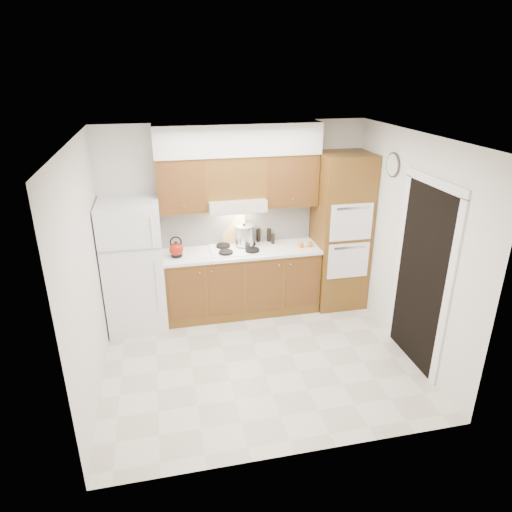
# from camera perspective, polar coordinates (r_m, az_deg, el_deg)

# --- Properties ---
(floor) EXTENTS (3.60, 3.60, 0.00)m
(floor) POSITION_cam_1_polar(r_m,az_deg,el_deg) (5.62, 0.34, -12.69)
(floor) COLOR beige
(floor) RESTS_ON ground
(ceiling) EXTENTS (3.60, 3.60, 0.00)m
(ceiling) POSITION_cam_1_polar(r_m,az_deg,el_deg) (4.63, 0.42, 14.54)
(ceiling) COLOR white
(ceiling) RESTS_ON wall_back
(wall_back) EXTENTS (3.60, 0.02, 2.60)m
(wall_back) POSITION_cam_1_polar(r_m,az_deg,el_deg) (6.36, -2.60, 4.77)
(wall_back) COLOR silver
(wall_back) RESTS_ON floor
(wall_left) EXTENTS (0.02, 3.00, 2.60)m
(wall_left) POSITION_cam_1_polar(r_m,az_deg,el_deg) (4.94, -20.44, -2.15)
(wall_left) COLOR silver
(wall_left) RESTS_ON floor
(wall_right) EXTENTS (0.02, 3.00, 2.60)m
(wall_right) POSITION_cam_1_polar(r_m,az_deg,el_deg) (5.63, 18.54, 1.14)
(wall_right) COLOR silver
(wall_right) RESTS_ON floor
(fridge) EXTENTS (0.75, 0.72, 1.72)m
(fridge) POSITION_cam_1_polar(r_m,az_deg,el_deg) (6.11, -15.01, -1.20)
(fridge) COLOR white
(fridge) RESTS_ON floor
(base_cabinets) EXTENTS (2.11, 0.60, 0.90)m
(base_cabinets) POSITION_cam_1_polar(r_m,az_deg,el_deg) (6.41, -1.79, -3.27)
(base_cabinets) COLOR brown
(base_cabinets) RESTS_ON floor
(countertop) EXTENTS (2.13, 0.62, 0.04)m
(countertop) POSITION_cam_1_polar(r_m,az_deg,el_deg) (6.21, -1.82, 0.59)
(countertop) COLOR white
(countertop) RESTS_ON base_cabinets
(backsplash) EXTENTS (2.11, 0.03, 0.56)m
(backsplash) POSITION_cam_1_polar(r_m,az_deg,el_deg) (6.38, -2.35, 4.06)
(backsplash) COLOR white
(backsplash) RESTS_ON countertop
(oven_cabinet) EXTENTS (0.70, 0.65, 2.20)m
(oven_cabinet) POSITION_cam_1_polar(r_m,az_deg,el_deg) (6.52, 10.51, 3.00)
(oven_cabinet) COLOR brown
(oven_cabinet) RESTS_ON floor
(upper_cab_left) EXTENTS (0.63, 0.33, 0.70)m
(upper_cab_left) POSITION_cam_1_polar(r_m,az_deg,el_deg) (5.98, -9.26, 8.80)
(upper_cab_left) COLOR brown
(upper_cab_left) RESTS_ON wall_back
(upper_cab_right) EXTENTS (0.73, 0.33, 0.70)m
(upper_cab_right) POSITION_cam_1_polar(r_m,az_deg,el_deg) (6.22, 4.17, 9.56)
(upper_cab_right) COLOR brown
(upper_cab_right) RESTS_ON wall_back
(range_hood) EXTENTS (0.75, 0.45, 0.15)m
(range_hood) POSITION_cam_1_polar(r_m,az_deg,el_deg) (6.07, -2.51, 6.59)
(range_hood) COLOR silver
(range_hood) RESTS_ON wall_back
(upper_cab_over_hood) EXTENTS (0.75, 0.33, 0.55)m
(upper_cab_over_hood) POSITION_cam_1_polar(r_m,az_deg,el_deg) (6.04, -2.67, 9.93)
(upper_cab_over_hood) COLOR brown
(upper_cab_over_hood) RESTS_ON range_hood
(soffit) EXTENTS (2.13, 0.36, 0.40)m
(soffit) POSITION_cam_1_polar(r_m,az_deg,el_deg) (5.95, -2.24, 14.39)
(soffit) COLOR silver
(soffit) RESTS_ON wall_back
(cooktop) EXTENTS (0.74, 0.50, 0.01)m
(cooktop) POSITION_cam_1_polar(r_m,az_deg,el_deg) (6.21, -2.31, 0.84)
(cooktop) COLOR white
(cooktop) RESTS_ON countertop
(doorway) EXTENTS (0.02, 0.90, 2.10)m
(doorway) POSITION_cam_1_polar(r_m,az_deg,el_deg) (5.45, 19.91, -2.65)
(doorway) COLOR black
(doorway) RESTS_ON floor
(wall_clock) EXTENTS (0.02, 0.30, 0.30)m
(wall_clock) POSITION_cam_1_polar(r_m,az_deg,el_deg) (5.85, 16.77, 10.85)
(wall_clock) COLOR #3F3833
(wall_clock) RESTS_ON wall_right
(kettle) EXTENTS (0.21, 0.21, 0.19)m
(kettle) POSITION_cam_1_polar(r_m,az_deg,el_deg) (6.03, -9.93, 0.81)
(kettle) COLOR maroon
(kettle) RESTS_ON countertop
(cutting_board) EXTENTS (0.34, 0.19, 0.42)m
(cutting_board) POSITION_cam_1_polar(r_m,az_deg,el_deg) (6.36, -2.79, 3.24)
(cutting_board) COLOR tan
(cutting_board) RESTS_ON countertop
(stock_pot) EXTENTS (0.32, 0.32, 0.27)m
(stock_pot) POSITION_cam_1_polar(r_m,az_deg,el_deg) (6.27, -1.48, 2.61)
(stock_pot) COLOR silver
(stock_pot) RESTS_ON cooktop
(condiment_a) EXTENTS (0.07, 0.07, 0.20)m
(condiment_a) POSITION_cam_1_polar(r_m,az_deg,el_deg) (6.44, 0.32, 2.59)
(condiment_a) COLOR black
(condiment_a) RESTS_ON countertop
(condiment_b) EXTENTS (0.08, 0.08, 0.19)m
(condiment_b) POSITION_cam_1_polar(r_m,az_deg,el_deg) (6.49, 1.63, 2.64)
(condiment_b) COLOR black
(condiment_b) RESTS_ON countertop
(condiment_c) EXTENTS (0.05, 0.05, 0.14)m
(condiment_c) POSITION_cam_1_polar(r_m,az_deg,el_deg) (6.41, 2.13, 2.17)
(condiment_c) COLOR black
(condiment_c) RESTS_ON countertop
(orange_near) EXTENTS (0.08, 0.08, 0.08)m
(orange_near) POSITION_cam_1_polar(r_m,az_deg,el_deg) (6.35, 6.77, 1.49)
(orange_near) COLOR orange
(orange_near) RESTS_ON countertop
(orange_far) EXTENTS (0.09, 0.09, 0.07)m
(orange_far) POSITION_cam_1_polar(r_m,az_deg,el_deg) (6.31, 5.65, 1.38)
(orange_far) COLOR orange
(orange_far) RESTS_ON countertop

